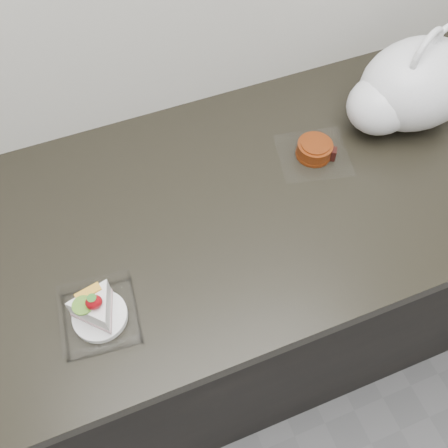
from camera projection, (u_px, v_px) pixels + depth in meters
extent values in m
cube|color=black|center=(223.00, 300.00, 1.43)|extent=(2.00, 0.60, 0.86)
cube|color=black|center=(222.00, 210.00, 1.05)|extent=(2.04, 0.64, 0.04)
cube|color=white|center=(101.00, 318.00, 0.90)|extent=(0.15, 0.15, 0.00)
cylinder|color=white|center=(100.00, 316.00, 0.89)|extent=(0.10, 0.10, 0.01)
ellipsoid|color=red|center=(94.00, 302.00, 0.82)|extent=(0.03, 0.02, 0.03)
cone|color=#2D7223|center=(92.00, 299.00, 0.81)|extent=(0.02, 0.02, 0.01)
cylinder|color=#5D992C|center=(83.00, 305.00, 0.83)|extent=(0.04, 0.04, 0.00)
cube|color=gold|center=(88.00, 292.00, 0.84)|extent=(0.05, 0.02, 0.00)
cube|color=white|center=(313.00, 154.00, 1.11)|extent=(0.18, 0.18, 0.00)
cylinder|color=maroon|center=(314.00, 149.00, 1.09)|extent=(0.08, 0.08, 0.03)
cylinder|color=maroon|center=(314.00, 153.00, 1.10)|extent=(0.08, 0.08, 0.01)
cylinder|color=maroon|center=(316.00, 144.00, 1.08)|extent=(0.07, 0.07, 0.00)
cube|color=black|center=(331.00, 154.00, 1.09)|extent=(0.03, 0.03, 0.03)
ellipsoid|color=white|center=(417.00, 84.00, 1.09)|extent=(0.31, 0.27, 0.20)
ellipsoid|color=white|center=(381.00, 104.00, 1.08)|extent=(0.19, 0.18, 0.13)
torus|color=white|center=(426.00, 53.00, 1.01)|extent=(0.10, 0.06, 0.11)
torus|color=white|center=(447.00, 42.00, 1.03)|extent=(0.10, 0.02, 0.10)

